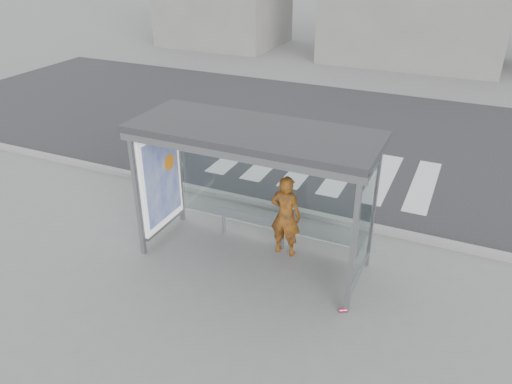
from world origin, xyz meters
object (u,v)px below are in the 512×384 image
bus_shelter (235,159)px  bench (253,218)px  soda_can (343,310)px  person (286,216)px

bus_shelter → bench: size_ratio=2.57×
bus_shelter → bench: 1.57m
soda_can → bench: bearing=149.2°
bus_shelter → bench: bearing=80.4°
bus_shelter → soda_can: (2.32, -0.81, -1.95)m
person → bench: 0.81m
bus_shelter → person: (0.83, 0.39, -1.17)m
person → soda_can: bearing=142.4°
bench → person: bearing=-10.1°
person → soda_can: 2.07m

